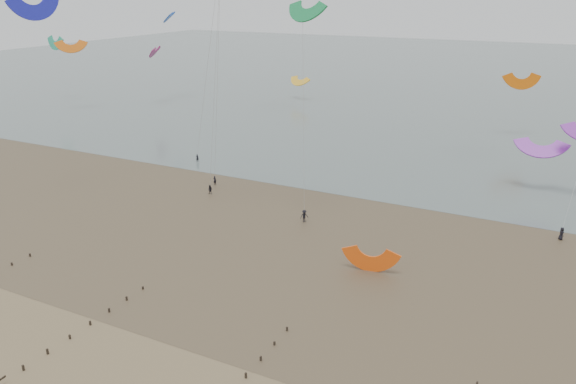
# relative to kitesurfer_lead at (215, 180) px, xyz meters

# --- Properties ---
(sea_and_shore) EXTENTS (500.00, 665.00, 0.03)m
(sea_and_shore) POSITION_rel_kitesurfer_lead_xyz_m (22.38, -10.81, -0.79)
(sea_and_shore) COLOR #475654
(sea_and_shore) RESTS_ON ground
(kitesurfer_lead) EXTENTS (0.60, 0.41, 1.59)m
(kitesurfer_lead) POSITION_rel_kitesurfer_lead_xyz_m (0.00, 0.00, 0.00)
(kitesurfer_lead) COLOR black
(kitesurfer_lead) RESTS_ON ground
(kitesurfers) EXTENTS (98.47, 19.92, 1.86)m
(kitesurfers) POSITION_rel_kitesurfer_lead_xyz_m (39.35, 1.10, 0.07)
(kitesurfers) COLOR black
(kitesurfers) RESTS_ON ground
(grounded_kite) EXTENTS (6.38, 5.32, 3.17)m
(grounded_kite) POSITION_rel_kitesurfer_lead_xyz_m (33.73, -17.76, -0.80)
(grounded_kite) COLOR #FF5610
(grounded_kite) RESTS_ON ground
(kites_airborne) EXTENTS (252.48, 123.00, 39.87)m
(kites_airborne) POSITION_rel_kitesurfer_lead_xyz_m (20.13, 44.99, 19.30)
(kites_airborne) COLOR #DD5B07
(kites_airborne) RESTS_ON ground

